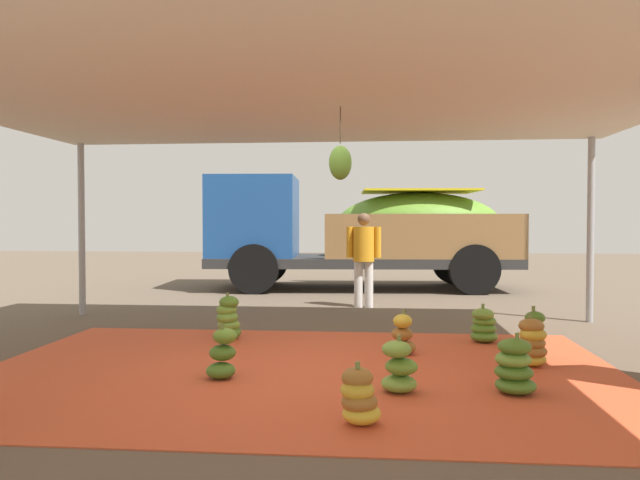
{
  "coord_description": "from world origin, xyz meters",
  "views": [
    {
      "loc": [
        0.74,
        -5.84,
        1.44
      ],
      "look_at": [
        0.01,
        2.15,
        1.2
      ],
      "focal_mm": 34.58,
      "sensor_mm": 36.0,
      "label": 1
    }
  ],
  "objects_px": {
    "banana_bunch_1": "(399,369)",
    "banana_bunch_7": "(228,319)",
    "banana_bunch_9": "(484,326)",
    "banana_bunch_5": "(514,368)",
    "worker_0": "(364,252)",
    "cargo_truck_main": "(357,229)",
    "banana_bunch_3": "(359,398)",
    "banana_bunch_6": "(533,337)",
    "banana_bunch_4": "(403,336)",
    "banana_bunch_8": "(222,355)",
    "banana_bunch_2": "(532,344)"
  },
  "relations": [
    {
      "from": "banana_bunch_3",
      "to": "worker_0",
      "type": "bearing_deg",
      "value": 90.88
    },
    {
      "from": "banana_bunch_5",
      "to": "banana_bunch_7",
      "type": "xyz_separation_m",
      "value": [
        -2.95,
        2.11,
        0.04
      ]
    },
    {
      "from": "banana_bunch_8",
      "to": "banana_bunch_4",
      "type": "bearing_deg",
      "value": 34.4
    },
    {
      "from": "banana_bunch_1",
      "to": "banana_bunch_5",
      "type": "relative_size",
      "value": 0.95
    },
    {
      "from": "banana_bunch_1",
      "to": "banana_bunch_5",
      "type": "bearing_deg",
      "value": 3.98
    },
    {
      "from": "banana_bunch_2",
      "to": "banana_bunch_9",
      "type": "height_order",
      "value": "banana_bunch_2"
    },
    {
      "from": "banana_bunch_1",
      "to": "banana_bunch_8",
      "type": "bearing_deg",
      "value": 168.15
    },
    {
      "from": "banana_bunch_5",
      "to": "banana_bunch_6",
      "type": "xyz_separation_m",
      "value": [
        0.47,
        1.29,
        0.02
      ]
    },
    {
      "from": "banana_bunch_2",
      "to": "cargo_truck_main",
      "type": "distance_m",
      "value": 7.41
    },
    {
      "from": "banana_bunch_1",
      "to": "banana_bunch_7",
      "type": "distance_m",
      "value": 2.95
    },
    {
      "from": "banana_bunch_4",
      "to": "banana_bunch_9",
      "type": "xyz_separation_m",
      "value": [
        0.99,
        0.78,
        -0.01
      ]
    },
    {
      "from": "banana_bunch_5",
      "to": "cargo_truck_main",
      "type": "relative_size",
      "value": 0.08
    },
    {
      "from": "cargo_truck_main",
      "to": "banana_bunch_1",
      "type": "bearing_deg",
      "value": -85.64
    },
    {
      "from": "banana_bunch_8",
      "to": "worker_0",
      "type": "xyz_separation_m",
      "value": [
        1.19,
        4.86,
        0.71
      ]
    },
    {
      "from": "banana_bunch_4",
      "to": "cargo_truck_main",
      "type": "height_order",
      "value": "cargo_truck_main"
    },
    {
      "from": "banana_bunch_4",
      "to": "banana_bunch_8",
      "type": "bearing_deg",
      "value": -145.6
    },
    {
      "from": "banana_bunch_6",
      "to": "banana_bunch_5",
      "type": "bearing_deg",
      "value": -110.04
    },
    {
      "from": "cargo_truck_main",
      "to": "worker_0",
      "type": "xyz_separation_m",
      "value": [
        0.21,
        -2.93,
        -0.35
      ]
    },
    {
      "from": "banana_bunch_2",
      "to": "worker_0",
      "type": "bearing_deg",
      "value": 112.83
    },
    {
      "from": "banana_bunch_1",
      "to": "banana_bunch_5",
      "type": "xyz_separation_m",
      "value": [
        0.96,
        0.07,
        0.01
      ]
    },
    {
      "from": "banana_bunch_5",
      "to": "banana_bunch_9",
      "type": "xyz_separation_m",
      "value": [
        0.13,
        2.21,
        -0.02
      ]
    },
    {
      "from": "banana_bunch_5",
      "to": "banana_bunch_7",
      "type": "relative_size",
      "value": 0.89
    },
    {
      "from": "banana_bunch_8",
      "to": "banana_bunch_3",
      "type": "bearing_deg",
      "value": -42.5
    },
    {
      "from": "banana_bunch_1",
      "to": "worker_0",
      "type": "relative_size",
      "value": 0.3
    },
    {
      "from": "banana_bunch_2",
      "to": "banana_bunch_9",
      "type": "relative_size",
      "value": 1.15
    },
    {
      "from": "banana_bunch_2",
      "to": "banana_bunch_5",
      "type": "relative_size",
      "value": 1.03
    },
    {
      "from": "banana_bunch_1",
      "to": "worker_0",
      "type": "distance_m",
      "value": 5.26
    },
    {
      "from": "banana_bunch_8",
      "to": "cargo_truck_main",
      "type": "relative_size",
      "value": 0.08
    },
    {
      "from": "banana_bunch_1",
      "to": "worker_0",
      "type": "xyz_separation_m",
      "value": [
        -0.4,
        5.2,
        0.72
      ]
    },
    {
      "from": "banana_bunch_7",
      "to": "banana_bunch_2",
      "type": "bearing_deg",
      "value": -18.63
    },
    {
      "from": "banana_bunch_4",
      "to": "banana_bunch_8",
      "type": "relative_size",
      "value": 0.96
    },
    {
      "from": "banana_bunch_7",
      "to": "banana_bunch_9",
      "type": "xyz_separation_m",
      "value": [
        3.08,
        0.1,
        -0.06
      ]
    },
    {
      "from": "banana_bunch_3",
      "to": "banana_bunch_6",
      "type": "height_order",
      "value": "banana_bunch_6"
    },
    {
      "from": "banana_bunch_2",
      "to": "worker_0",
      "type": "height_order",
      "value": "worker_0"
    },
    {
      "from": "banana_bunch_6",
      "to": "banana_bunch_9",
      "type": "relative_size",
      "value": 1.22
    },
    {
      "from": "banana_bunch_1",
      "to": "banana_bunch_8",
      "type": "xyz_separation_m",
      "value": [
        -1.6,
        0.33,
        0.01
      ]
    },
    {
      "from": "cargo_truck_main",
      "to": "banana_bunch_3",
      "type": "bearing_deg",
      "value": -88.04
    },
    {
      "from": "banana_bunch_1",
      "to": "banana_bunch_6",
      "type": "distance_m",
      "value": 1.98
    },
    {
      "from": "worker_0",
      "to": "banana_bunch_8",
      "type": "bearing_deg",
      "value": -103.78
    },
    {
      "from": "banana_bunch_5",
      "to": "worker_0",
      "type": "bearing_deg",
      "value": 104.88
    },
    {
      "from": "banana_bunch_6",
      "to": "worker_0",
      "type": "relative_size",
      "value": 0.35
    },
    {
      "from": "banana_bunch_7",
      "to": "banana_bunch_6",
      "type": "bearing_deg",
      "value": -13.38
    },
    {
      "from": "worker_0",
      "to": "banana_bunch_7",
      "type": "bearing_deg",
      "value": -117.72
    },
    {
      "from": "banana_bunch_2",
      "to": "banana_bunch_8",
      "type": "distance_m",
      "value": 3.02
    },
    {
      "from": "banana_bunch_4",
      "to": "worker_0",
      "type": "height_order",
      "value": "worker_0"
    },
    {
      "from": "banana_bunch_5",
      "to": "worker_0",
      "type": "xyz_separation_m",
      "value": [
        -1.36,
        5.13,
        0.71
      ]
    },
    {
      "from": "banana_bunch_1",
      "to": "banana_bunch_8",
      "type": "distance_m",
      "value": 1.63
    },
    {
      "from": "banana_bunch_7",
      "to": "banana_bunch_9",
      "type": "height_order",
      "value": "banana_bunch_7"
    },
    {
      "from": "banana_bunch_4",
      "to": "worker_0",
      "type": "xyz_separation_m",
      "value": [
        -0.5,
        3.7,
        0.72
      ]
    },
    {
      "from": "banana_bunch_1",
      "to": "banana_bunch_6",
      "type": "bearing_deg",
      "value": 43.56
    }
  ]
}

